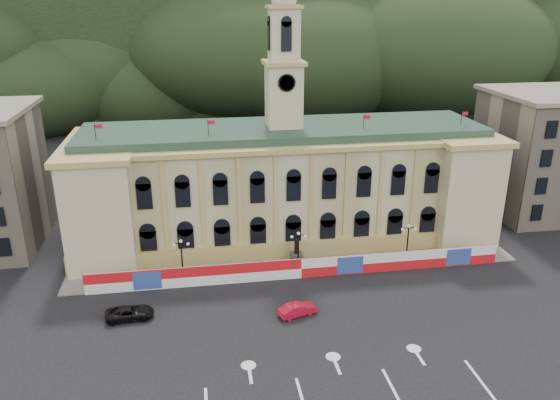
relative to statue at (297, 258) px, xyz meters
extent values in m
plane|color=black|center=(0.00, -18.00, -1.19)|extent=(260.00, 260.00, 0.00)
cube|color=black|center=(0.00, 112.00, 20.81)|extent=(230.00, 70.00, 44.00)
cube|color=#595651|center=(35.00, 92.00, 28.81)|extent=(22.00, 8.00, 14.00)
cube|color=#595651|center=(-48.00, 90.00, 24.81)|extent=(16.00, 7.00, 10.00)
cube|color=beige|center=(0.00, 10.00, 5.81)|extent=(55.00, 15.00, 14.00)
cube|color=tan|center=(0.00, 2.20, 0.01)|extent=(56.00, 0.80, 2.40)
cube|color=tan|center=(0.00, 10.00, 13.11)|extent=(56.20, 16.20, 0.60)
cube|color=#2B4737|center=(0.00, 10.00, 13.81)|extent=(53.00, 13.00, 1.20)
cube|color=beige|center=(-23.50, 9.00, 5.81)|extent=(8.00, 17.00, 14.00)
cube|color=beige|center=(23.50, 9.00, 5.81)|extent=(8.00, 17.00, 14.00)
cube|color=beige|center=(0.00, 10.00, 18.41)|extent=(4.40, 4.40, 8.00)
cube|color=tan|center=(0.00, 10.00, 22.61)|extent=(5.20, 5.20, 0.50)
cube|color=beige|center=(0.00, 10.00, 25.91)|extent=(3.60, 3.60, 6.50)
cube|color=tan|center=(0.00, 10.00, 29.31)|extent=(4.20, 4.20, 0.40)
cylinder|color=black|center=(0.00, 7.70, 20.41)|extent=(2.20, 0.20, 2.20)
cube|color=tan|center=(43.00, 13.00, 7.81)|extent=(20.00, 16.00, 18.00)
cube|color=red|center=(0.00, -3.00, 0.06)|extent=(50.00, 0.25, 2.50)
cube|color=#2F499D|center=(-18.00, -3.14, 0.06)|extent=(3.20, 0.05, 2.20)
cube|color=#2F499D|center=(6.00, -3.14, 0.06)|extent=(3.20, 0.05, 2.20)
cube|color=#2F499D|center=(20.00, -3.14, 0.06)|extent=(3.20, 0.05, 2.20)
cube|color=slate|center=(0.00, -0.25, -1.11)|extent=(56.00, 5.50, 0.16)
cube|color=#595651|center=(0.00, 0.00, -0.29)|extent=(1.40, 1.40, 1.80)
cylinder|color=black|center=(0.00, 0.00, 1.41)|extent=(0.60, 0.60, 1.60)
sphere|color=black|center=(0.00, 0.00, 2.31)|extent=(0.44, 0.44, 0.44)
cylinder|color=black|center=(-14.00, -1.00, -1.04)|extent=(0.44, 0.44, 0.30)
cylinder|color=black|center=(-14.00, -1.00, 1.21)|extent=(0.18, 0.18, 4.80)
cube|color=black|center=(-14.00, -1.00, 3.51)|extent=(1.60, 0.08, 0.08)
sphere|color=silver|center=(-14.80, -1.00, 3.36)|extent=(0.36, 0.36, 0.36)
sphere|color=silver|center=(-13.20, -1.00, 3.36)|extent=(0.36, 0.36, 0.36)
sphere|color=silver|center=(-14.00, -1.00, 3.76)|extent=(0.40, 0.40, 0.40)
cylinder|color=black|center=(0.00, -1.00, -1.04)|extent=(0.44, 0.44, 0.30)
cylinder|color=black|center=(0.00, -1.00, 1.21)|extent=(0.18, 0.18, 4.80)
cube|color=black|center=(0.00, -1.00, 3.51)|extent=(1.60, 0.08, 0.08)
sphere|color=silver|center=(-0.80, -1.00, 3.36)|extent=(0.36, 0.36, 0.36)
sphere|color=silver|center=(0.80, -1.00, 3.36)|extent=(0.36, 0.36, 0.36)
sphere|color=silver|center=(0.00, -1.00, 3.76)|extent=(0.40, 0.40, 0.40)
cylinder|color=black|center=(14.00, -1.00, -1.04)|extent=(0.44, 0.44, 0.30)
cylinder|color=black|center=(14.00, -1.00, 1.21)|extent=(0.18, 0.18, 4.80)
cube|color=black|center=(14.00, -1.00, 3.51)|extent=(1.60, 0.08, 0.08)
sphere|color=silver|center=(13.20, -1.00, 3.36)|extent=(0.36, 0.36, 0.36)
sphere|color=silver|center=(14.80, -1.00, 3.36)|extent=(0.36, 0.36, 0.36)
sphere|color=silver|center=(14.00, -1.00, 3.76)|extent=(0.40, 0.40, 0.40)
imported|color=red|center=(-1.97, -10.94, -0.50)|extent=(3.81, 5.00, 1.38)
imported|color=black|center=(-19.46, -8.82, -0.50)|extent=(2.94, 5.26, 1.38)
camera|label=1|loc=(-11.70, -59.91, 30.73)|focal=35.00mm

